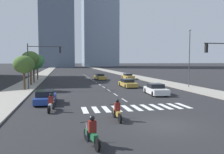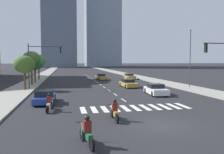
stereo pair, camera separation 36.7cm
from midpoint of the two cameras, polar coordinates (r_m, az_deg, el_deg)
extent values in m
plane|color=#232326|center=(15.13, 12.14, -11.62)|extent=(800.00, 800.00, 0.00)
cube|color=gray|center=(47.10, 10.49, -0.91)|extent=(4.00, 260.00, 0.15)
cube|color=gray|center=(43.85, -20.25, -1.45)|extent=(4.00, 260.00, 0.15)
cube|color=silver|center=(19.17, -7.39, -8.22)|extent=(0.45, 2.59, 0.01)
cube|color=silver|center=(19.26, -4.69, -8.14)|extent=(0.45, 2.59, 0.01)
cube|color=silver|center=(19.40, -2.03, -8.04)|extent=(0.45, 2.59, 0.01)
cube|color=silver|center=(19.58, 0.58, -7.93)|extent=(0.45, 2.59, 0.01)
cube|color=silver|center=(19.80, 3.15, -7.80)|extent=(0.45, 2.59, 0.01)
cube|color=silver|center=(20.05, 5.65, -7.66)|extent=(0.45, 2.59, 0.01)
cube|color=silver|center=(20.34, 8.08, -7.51)|extent=(0.45, 2.59, 0.01)
cube|color=silver|center=(20.67, 10.44, -7.35)|extent=(0.45, 2.59, 0.01)
cube|color=silver|center=(21.03, 12.72, -7.19)|extent=(0.45, 2.59, 0.01)
cube|color=silver|center=(21.42, 14.92, -7.02)|extent=(0.45, 2.59, 0.01)
cube|color=silver|center=(21.84, 17.03, -6.85)|extent=(0.45, 2.59, 0.01)
cube|color=silver|center=(23.82, 2.66, -5.79)|extent=(0.14, 2.00, 0.01)
cube|color=silver|center=(27.65, 0.51, -4.41)|extent=(0.14, 2.00, 0.01)
cube|color=silver|center=(31.53, -1.11, -3.37)|extent=(0.14, 2.00, 0.01)
cube|color=silver|center=(35.43, -2.38, -2.56)|extent=(0.14, 2.00, 0.01)
cube|color=silver|center=(39.36, -3.39, -1.91)|extent=(0.14, 2.00, 0.01)
cube|color=silver|center=(43.29, -4.21, -1.37)|extent=(0.14, 2.00, 0.01)
cube|color=silver|center=(47.24, -4.90, -0.93)|extent=(0.14, 2.00, 0.01)
cube|color=silver|center=(51.19, -5.48, -0.55)|extent=(0.14, 2.00, 0.01)
cube|color=silver|center=(55.16, -5.98, -0.23)|extent=(0.14, 2.00, 0.01)
cube|color=silver|center=(59.12, -6.41, 0.05)|extent=(0.14, 2.00, 0.01)
cube|color=silver|center=(63.09, -6.79, 0.29)|extent=(0.14, 2.00, 0.01)
cube|color=silver|center=(67.07, -7.12, 0.51)|extent=(0.14, 2.00, 0.01)
cube|color=silver|center=(71.05, -7.42, 0.70)|extent=(0.14, 2.00, 0.01)
cylinder|color=black|center=(19.99, -14.96, -6.95)|extent=(0.22, 0.61, 0.60)
cylinder|color=black|center=(18.45, -16.07, -7.89)|extent=(0.22, 0.61, 0.60)
cube|color=silver|center=(19.17, -15.51, -6.76)|extent=(0.44, 1.31, 0.32)
cylinder|color=#B2B2B7|center=(19.83, -15.04, -6.15)|extent=(0.12, 0.32, 0.67)
cylinder|color=black|center=(19.82, -15.03, -5.08)|extent=(0.70, 0.16, 0.04)
cube|color=maroon|center=(19.00, -15.60, -5.52)|extent=(0.40, 0.30, 0.55)
sphere|color=black|center=(18.94, -15.62, -4.31)|extent=(0.26, 0.26, 0.26)
cylinder|color=black|center=(19.22, -16.03, -6.89)|extent=(0.14, 0.14, 0.55)
cylinder|color=black|center=(19.14, -14.98, -6.92)|extent=(0.14, 0.14, 0.55)
cylinder|color=black|center=(16.55, -0.09, -9.09)|extent=(0.13, 0.60, 0.60)
cylinder|color=black|center=(15.08, 1.31, -10.40)|extent=(0.13, 0.60, 0.60)
cube|color=#B28E38|center=(15.76, 0.58, -8.94)|extent=(0.25, 1.26, 0.32)
cylinder|color=#B2B2B7|center=(16.39, -0.01, -8.15)|extent=(0.07, 0.32, 0.67)
cylinder|color=black|center=(16.37, -0.05, -6.85)|extent=(0.70, 0.05, 0.04)
cube|color=maroon|center=(15.57, 0.67, -7.46)|extent=(0.36, 0.25, 0.55)
sphere|color=black|center=(15.50, 0.67, -5.99)|extent=(0.26, 0.26, 0.26)
cylinder|color=black|center=(15.73, -0.07, -9.15)|extent=(0.12, 0.12, 0.55)
cylinder|color=black|center=(15.82, 1.22, -9.08)|extent=(0.12, 0.12, 0.55)
cylinder|color=black|center=(12.09, -7.29, -14.10)|extent=(0.24, 0.61, 0.60)
cylinder|color=black|center=(10.68, -4.75, -16.57)|extent=(0.24, 0.61, 0.60)
cube|color=#1E6038|center=(11.31, -6.11, -14.21)|extent=(0.47, 1.27, 0.32)
cylinder|color=#B2B2B7|center=(11.91, -7.16, -12.87)|extent=(0.12, 0.32, 0.67)
cylinder|color=black|center=(11.85, -7.24, -11.09)|extent=(0.69, 0.18, 0.04)
cube|color=maroon|center=(11.09, -5.97, -12.23)|extent=(0.40, 0.31, 0.55)
sphere|color=black|center=(10.98, -5.98, -10.20)|extent=(0.26, 0.26, 0.26)
cylinder|color=black|center=(11.27, -7.01, -14.55)|extent=(0.14, 0.14, 0.55)
cylinder|color=black|center=(11.38, -5.22, -14.36)|extent=(0.14, 0.14, 0.55)
cube|color=#B28E38|center=(49.96, -3.21, -0.10)|extent=(2.14, 4.60, 0.64)
cube|color=black|center=(50.14, -3.28, 0.55)|extent=(1.70, 2.14, 0.47)
cylinder|color=black|center=(48.72, -1.88, -0.39)|extent=(0.28, 0.66, 0.64)
cylinder|color=black|center=(48.32, -3.64, -0.44)|extent=(0.28, 0.66, 0.64)
cylinder|color=black|center=(51.63, -2.81, -0.15)|extent=(0.28, 0.66, 0.64)
cylinder|color=black|center=(51.25, -4.48, -0.19)|extent=(0.28, 0.66, 0.64)
cube|color=#B28E38|center=(51.12, 3.84, 0.00)|extent=(1.81, 4.59, 0.67)
cube|color=black|center=(51.30, 3.77, 0.65)|extent=(1.56, 2.08, 0.46)
cylinder|color=black|center=(49.90, 5.22, -0.30)|extent=(0.23, 0.64, 0.64)
cylinder|color=black|center=(49.43, 3.51, -0.33)|extent=(0.23, 0.64, 0.64)
cylinder|color=black|center=(52.84, 4.15, -0.06)|extent=(0.23, 0.64, 0.64)
cylinder|color=black|center=(52.40, 2.53, -0.09)|extent=(0.23, 0.64, 0.64)
cube|color=silver|center=(28.05, 10.61, -3.36)|extent=(2.23, 4.55, 0.66)
cube|color=black|center=(28.19, 10.48, -2.13)|extent=(1.81, 2.11, 0.51)
cylinder|color=black|center=(26.96, 13.33, -4.06)|extent=(0.27, 0.66, 0.64)
cylinder|color=black|center=(26.40, 9.86, -4.18)|extent=(0.27, 0.66, 0.64)
cylinder|color=black|center=(29.75, 11.25, -3.28)|extent=(0.27, 0.66, 0.64)
cylinder|color=black|center=(29.25, 8.09, -3.37)|extent=(0.27, 0.66, 0.64)
cube|color=navy|center=(23.02, -16.76, -5.20)|extent=(1.89, 4.32, 0.55)
cube|color=black|center=(22.72, -16.83, -3.93)|extent=(1.65, 1.95, 0.53)
cylinder|color=black|center=(24.56, -18.42, -4.94)|extent=(0.23, 0.64, 0.64)
cylinder|color=black|center=(24.42, -14.49, -4.91)|extent=(0.23, 0.64, 0.64)
cylinder|color=black|center=(21.69, -19.30, -6.13)|extent=(0.23, 0.64, 0.64)
cylinder|color=black|center=(21.53, -14.84, -6.11)|extent=(0.23, 0.64, 0.64)
cube|color=#B28E38|center=(35.67, 3.70, -1.79)|extent=(1.95, 4.60, 0.59)
cube|color=black|center=(35.84, 3.59, -0.88)|extent=(1.67, 2.09, 0.51)
cylinder|color=black|center=(34.49, 5.79, -2.23)|extent=(0.24, 0.65, 0.64)
cylinder|color=black|center=(33.97, 3.15, -2.31)|extent=(0.24, 0.65, 0.64)
cylinder|color=black|center=(37.40, 4.19, -1.73)|extent=(0.24, 0.65, 0.64)
cylinder|color=black|center=(36.93, 1.75, -1.80)|extent=(0.24, 0.65, 0.64)
cylinder|color=#333335|center=(24.73, 25.84, 7.57)|extent=(4.30, 0.10, 0.10)
cube|color=black|center=(23.59, 22.15, 6.77)|extent=(0.20, 0.28, 0.90)
sphere|color=red|center=(23.60, 22.17, 7.49)|extent=(0.18, 0.18, 0.18)
sphere|color=orange|center=(23.59, 22.15, 6.77)|extent=(0.18, 0.18, 0.18)
sphere|color=green|center=(23.57, 22.13, 6.04)|extent=(0.18, 0.18, 0.18)
cylinder|color=#333335|center=(34.03, -20.59, 2.54)|extent=(0.14, 0.14, 6.36)
cylinder|color=#333335|center=(33.83, -16.76, 7.33)|extent=(4.66, 0.10, 0.10)
cube|color=black|center=(33.72, -13.19, 6.64)|extent=(0.20, 0.28, 0.90)
sphere|color=red|center=(33.73, -13.20, 7.14)|extent=(0.18, 0.18, 0.18)
sphere|color=orange|center=(33.72, -13.19, 6.64)|extent=(0.18, 0.18, 0.18)
sphere|color=green|center=(33.71, -13.19, 6.13)|extent=(0.18, 0.18, 0.18)
cube|color=#19662D|center=(34.04, -20.58, 2.23)|extent=(0.60, 0.04, 0.18)
cylinder|color=#3F3F42|center=(36.19, 18.53, 4.32)|extent=(0.12, 0.12, 8.46)
ellipsoid|color=beige|center=(36.48, 18.68, 11.13)|extent=(0.50, 0.24, 0.20)
cylinder|color=#4C3823|center=(33.31, -21.40, -0.99)|extent=(0.28, 0.28, 2.32)
ellipsoid|color=#426028|center=(33.20, -21.50, 2.95)|extent=(2.83, 2.83, 2.41)
cylinder|color=#4C3823|center=(39.80, -19.93, 0.42)|extent=(0.28, 0.28, 3.16)
ellipsoid|color=#426028|center=(39.74, -20.02, 4.35)|extent=(2.87, 2.87, 2.44)
cylinder|color=#4C3823|center=(43.93, -19.21, 0.25)|extent=(0.28, 0.28, 2.39)
ellipsoid|color=#387538|center=(43.84, -19.29, 3.61)|extent=(3.45, 3.45, 2.93)
cylinder|color=#4C3823|center=(50.21, -18.36, 1.00)|extent=(0.28, 0.28, 2.89)
ellipsoid|color=#387538|center=(50.15, -18.42, 3.97)|extent=(2.89, 2.89, 2.46)
camera|label=1|loc=(0.18, -90.36, -0.03)|focal=36.48mm
camera|label=2|loc=(0.18, 89.64, 0.03)|focal=36.48mm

